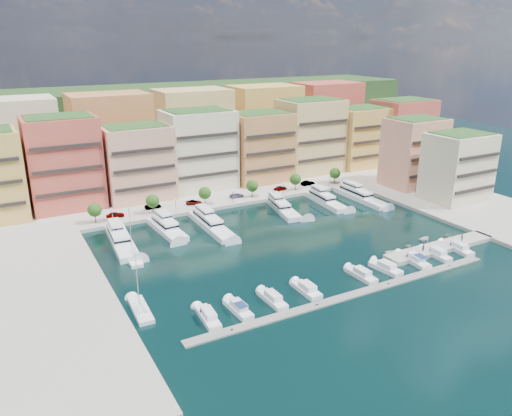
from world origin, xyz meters
The scene contains 61 objects.
ground centered at (0.00, 0.00, 0.00)m, with size 400.00×400.00×0.00m, color black.
north_quay centered at (0.00, 62.00, 0.00)m, with size 220.00×64.00×2.00m, color #9E998E.
east_quay centered at (62.00, -8.00, 0.00)m, with size 34.00×76.00×2.00m, color #9E998E.
west_quay centered at (-62.00, -8.00, 0.00)m, with size 34.00×76.00×2.00m, color #9E998E.
hillside centered at (0.00, 110.00, 0.00)m, with size 240.00×40.00×58.00m, color #243A18.
south_pontoon centered at (-3.00, -30.00, 0.00)m, with size 72.00×2.20×0.35m, color gray.
finger_pier centered at (30.00, -22.00, 0.00)m, with size 32.00×5.00×2.00m, color #9E998E.
apartment_1 centered at (-44.00, 51.99, 14.31)m, with size 20.00×16.50×26.80m.
apartment_2 centered at (-23.00, 49.99, 12.31)m, with size 20.00×15.50×22.80m.
apartment_3 centered at (-2.00, 51.99, 13.81)m, with size 22.00×16.50×25.80m.
apartment_4 centered at (20.00, 49.99, 12.81)m, with size 20.00×15.50×23.80m.
apartment_5 centered at (42.00, 51.99, 14.31)m, with size 22.00×16.50×26.80m.
apartment_6 centered at (64.00, 49.99, 12.31)m, with size 20.00×15.50×22.80m.
apartment_7 centered at (84.00, 47.99, 13.31)m, with size 22.00×16.50×24.80m.
apartment_east_a centered at (62.00, 19.99, 12.31)m, with size 18.00×14.50×22.80m.
apartment_east_b centered at (62.00, 1.99, 11.31)m, with size 18.00×14.50×20.80m.
backblock_0 centered at (-55.00, 74.00, 16.00)m, with size 26.00×18.00×30.00m, color beige.
backblock_1 centered at (-25.00, 74.00, 16.00)m, with size 26.00×18.00×30.00m, color #DC8552.
backblock_2 centered at (5.00, 74.00, 16.00)m, with size 26.00×18.00×30.00m, color #E3BE78.
backblock_3 centered at (35.00, 74.00, 16.00)m, with size 26.00×18.00×30.00m, color #D4984D.
backblock_4 centered at (65.00, 74.00, 16.00)m, with size 26.00×18.00×30.00m, color #BB4E3E.
tree_0 centered at (-40.00, 33.50, 4.74)m, with size 3.80×3.80×5.65m.
tree_1 centered at (-24.00, 33.50, 4.74)m, with size 3.80×3.80×5.65m.
tree_2 centered at (-8.00, 33.50, 4.74)m, with size 3.80×3.80×5.65m.
tree_3 centered at (8.00, 33.50, 4.74)m, with size 3.80×3.80×5.65m.
tree_4 centered at (24.00, 33.50, 4.74)m, with size 3.80×3.80×5.65m.
tree_5 centered at (40.00, 33.50, 4.74)m, with size 3.80×3.80×5.65m.
lamppost_0 centered at (-36.00, 31.20, 3.83)m, with size 0.30×0.30×4.20m.
lamppost_1 centered at (-18.00, 31.20, 3.83)m, with size 0.30×0.30×4.20m.
lamppost_2 centered at (0.00, 31.20, 3.83)m, with size 0.30×0.30×4.20m.
lamppost_3 centered at (18.00, 31.20, 3.83)m, with size 0.30×0.30×4.20m.
lamppost_4 centered at (36.00, 31.20, 3.83)m, with size 0.30×0.30×4.20m.
yacht_0 centered at (-37.15, 18.45, 1.21)m, with size 6.42×23.31×7.30m.
yacht_1 centered at (-24.52, 20.73, 1.09)m, with size 5.73×18.21×7.30m.
yacht_2 centered at (-13.08, 18.15, 1.21)m, with size 4.88×23.76×7.30m.
yacht_4 centered at (10.87, 20.21, 1.09)m, with size 7.83×19.57×7.30m.
yacht_5 centered at (26.24, 20.24, 1.21)m, with size 5.83×19.43×7.30m.
yacht_6 centered at (38.26, 18.53, 1.21)m, with size 4.85×22.93×7.30m.
cruiser_0 centered at (-32.14, -24.59, 0.55)m, with size 3.06×8.52×2.55m.
cruiser_1 centered at (-26.02, -24.61, 0.57)m, with size 2.78×8.12×2.66m.
cruiser_2 centered at (-18.61, -24.59, 0.55)m, with size 2.54×8.18×2.55m.
cruiser_3 centered at (-10.62, -24.58, 0.55)m, with size 2.72×7.58×2.55m.
cruiser_5 centered at (3.37, -24.59, 0.55)m, with size 2.78×8.09×2.55m.
cruiser_6 centered at (10.28, -24.58, 0.55)m, with size 3.69×8.00×2.55m.
cruiser_7 centered at (18.87, -24.62, 0.57)m, with size 3.55×8.91×2.66m.
cruiser_8 centered at (25.92, -24.59, 0.55)m, with size 2.93×7.96×2.55m.
cruiser_9 centered at (33.11, -24.59, 0.55)m, with size 3.62×8.72×2.55m.
sailboat_0 centered at (-42.09, -16.11, 0.31)m, with size 3.30×10.29×13.20m.
sailboat_2 centered at (-37.12, 6.76, 0.31)m, with size 3.19×8.85×13.20m.
tender_3 centered at (37.91, -17.18, 0.44)m, with size 1.45×1.68×0.88m, color beige.
tender_2 centered at (31.16, -16.02, 0.39)m, with size 2.67×3.74×0.77m, color silver.
tender_1 centered at (24.10, -17.37, 0.42)m, with size 1.38×1.60×0.84m, color beige.
tender_0 centered at (18.00, -19.00, 0.44)m, with size 3.03×4.24×0.88m, color silver.
car_0 centered at (-34.33, 35.20, 1.84)m, with size 1.99×4.93×1.68m, color gray.
car_1 centered at (-22.79, 37.76, 1.78)m, with size 1.64×4.71×1.55m, color gray.
car_2 centered at (-10.71, 35.79, 1.67)m, with size 2.23×4.83×1.34m, color gray.
car_3 centered at (3.65, 35.74, 1.68)m, with size 1.90×4.66×1.35m, color gray.
car_4 centered at (19.73, 35.78, 1.80)m, with size 1.88×4.67×1.59m, color gray.
car_5 centered at (30.95, 36.29, 1.80)m, with size 1.70×4.88×1.61m, color gray.
person_0 centered at (23.55, -22.49, 1.88)m, with size 0.64×0.42×1.77m, color #26294C.
person_1 centered at (36.54, -22.55, 1.88)m, with size 0.85×0.67×1.76m, color #503A30.
Camera 1 is at (-62.25, -98.19, 48.55)m, focal length 35.00 mm.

